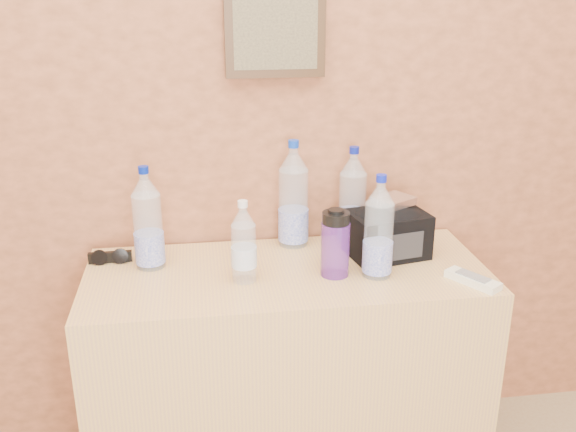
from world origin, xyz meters
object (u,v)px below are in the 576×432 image
object	(u,v)px
pet_large_d	(379,232)
pet_large_a	(148,223)
pet_large_b	(293,199)
pet_large_c	(352,201)
foil_packet	(394,201)
ac_remote	(473,280)
toiletry_bag	(387,231)
pet_small	(244,246)
sunglasses	(110,257)
nalgene_bottle	(335,243)
dresser	(287,376)

from	to	relation	value
pet_large_d	pet_large_a	bearing A→B (deg)	166.53
pet_large_b	pet_large_c	xyz separation A→B (m)	(0.19, -0.01, -0.01)
pet_large_b	foil_packet	xyz separation A→B (m)	(0.30, -0.10, 0.02)
ac_remote	toiletry_bag	world-z (taller)	toiletry_bag
pet_large_b	pet_small	world-z (taller)	pet_large_b
sunglasses	foil_packet	bearing A→B (deg)	-3.96
toiletry_bag	ac_remote	bearing A→B (deg)	-62.08
pet_large_c	foil_packet	bearing A→B (deg)	-41.88
pet_large_c	nalgene_bottle	xyz separation A→B (m)	(-0.11, -0.24, -0.04)
ac_remote	pet_large_c	bearing A→B (deg)	-175.44
pet_large_a	pet_small	xyz separation A→B (m)	(0.27, -0.13, -0.03)
pet_small	toiletry_bag	distance (m)	0.47
pet_large_c	pet_large_b	bearing A→B (deg)	177.59
pet_large_c	toiletry_bag	distance (m)	0.16
pet_large_d	sunglasses	xyz separation A→B (m)	(-0.78, 0.20, -0.12)
sunglasses	dresser	bearing A→B (deg)	-15.58
nalgene_bottle	foil_packet	xyz separation A→B (m)	(0.21, 0.14, 0.07)
pet_small	toiletry_bag	size ratio (longest dim) A/B	1.04
dresser	pet_large_d	world-z (taller)	pet_large_d
pet_large_a	pet_large_c	world-z (taller)	pet_large_c
pet_small	nalgene_bottle	size ratio (longest dim) A/B	1.19
pet_large_b	ac_remote	world-z (taller)	pet_large_b
nalgene_bottle	dresser	bearing A→B (deg)	159.90
dresser	pet_large_a	bearing A→B (deg)	167.64
nalgene_bottle	foil_packet	size ratio (longest dim) A/B	1.81
pet_large_d	foil_packet	distance (m)	0.19
pet_large_d	toiletry_bag	world-z (taller)	pet_large_d
pet_large_c	toiletry_bag	size ratio (longest dim) A/B	1.38
dresser	sunglasses	world-z (taller)	sunglasses
pet_large_b	sunglasses	xyz separation A→B (m)	(-0.57, -0.06, -0.14)
sunglasses	toiletry_bag	distance (m)	0.85
dresser	foil_packet	size ratio (longest dim) A/B	10.63
pet_large_d	ac_remote	bearing A→B (deg)	-20.12
pet_large_d	toiletry_bag	bearing A→B (deg)	62.96
toiletry_bag	nalgene_bottle	bearing A→B (deg)	-159.60
pet_large_c	toiletry_bag	xyz separation A→B (m)	(0.08, -0.12, -0.06)
pet_large_b	nalgene_bottle	distance (m)	0.26
dresser	sunglasses	size ratio (longest dim) A/B	9.14
dresser	foil_packet	world-z (taller)	foil_packet
pet_large_b	nalgene_bottle	size ratio (longest dim) A/B	1.71
pet_small	toiletry_bag	world-z (taller)	pet_small
pet_large_c	nalgene_bottle	world-z (taller)	pet_large_c
dresser	toiletry_bag	xyz separation A→B (m)	(0.32, 0.07, 0.45)
pet_large_a	ac_remote	bearing A→B (deg)	-15.38
ac_remote	toiletry_bag	xyz separation A→B (m)	(-0.19, 0.23, 0.07)
sunglasses	foil_packet	xyz separation A→B (m)	(0.87, -0.04, 0.15)
sunglasses	toiletry_bag	bearing A→B (deg)	-5.73
dresser	pet_large_c	world-z (taller)	pet_large_c
pet_large_a	foil_packet	size ratio (longest dim) A/B	2.79
dresser	pet_large_c	size ratio (longest dim) A/B	3.72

